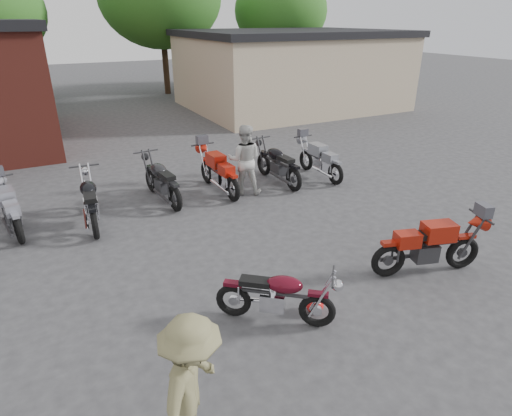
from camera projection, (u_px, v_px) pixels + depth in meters
name	position (u px, v px, depth m)	size (l,w,h in m)	color
ground	(321.00, 304.00, 7.08)	(90.00, 90.00, 0.00)	#363639
stucco_building	(290.00, 72.00, 22.09)	(10.00, 8.00, 3.50)	gray
tree_2	(162.00, 16.00, 24.80)	(7.04, 7.04, 8.80)	#275B18
tree_3	(280.00, 26.00, 28.40)	(6.08, 6.08, 7.60)	#275B18
vintage_motorcycle	(277.00, 293.00, 6.47)	(1.80, 0.59, 1.04)	#500A17
sportbike	(430.00, 243.00, 7.73)	(2.05, 0.68, 1.19)	#A51D0D
helmet	(315.00, 305.00, 6.83)	(0.28, 0.28, 0.26)	red
person_light	(244.00, 160.00, 11.19)	(0.90, 0.70, 1.85)	#B8B7B3
person_tan	(193.00, 389.00, 4.35)	(1.13, 0.65, 1.75)	olive
row_bike_1	(9.00, 207.00, 9.29)	(1.96, 0.65, 1.14)	gray
row_bike_2	(90.00, 198.00, 9.60)	(2.13, 0.70, 1.23)	black
row_bike_3	(161.00, 178.00, 10.83)	(2.10, 0.69, 1.22)	black
row_bike_4	(218.00, 170.00, 11.42)	(2.12, 0.70, 1.23)	red
row_bike_5	(277.00, 162.00, 12.05)	(2.11, 0.70, 1.23)	black
row_bike_6	(320.00, 158.00, 12.51)	(1.99, 0.66, 1.15)	gray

